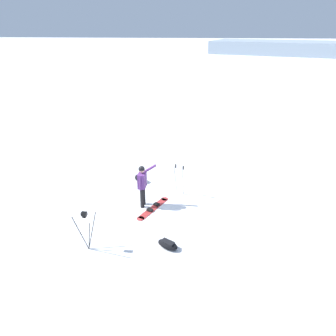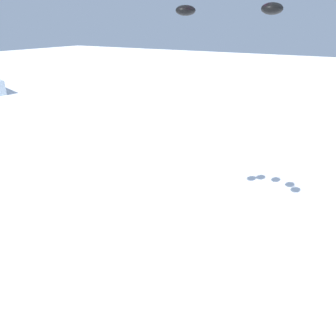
{
  "view_description": "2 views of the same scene",
  "coord_description": "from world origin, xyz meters",
  "px_view_note": "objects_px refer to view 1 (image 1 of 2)",
  "views": [
    {
      "loc": [
        -9.51,
        -1.81,
        6.14
      ],
      "look_at": [
        -0.3,
        -0.94,
        1.77
      ],
      "focal_mm": 32.65,
      "sensor_mm": 36.0,
      "label": 1
    },
    {
      "loc": [
        -6.34,
        4.32,
        12.87
      ],
      "look_at": [
        -0.36,
        -5.53,
        7.9
      ],
      "focal_mm": 36.31,
      "sensor_mm": 36.0,
      "label": 2
    }
  ],
  "objects_px": {
    "ski_poles": "(179,176)",
    "gear_bag_large": "(140,178)",
    "snowboarder": "(142,182)",
    "snowboard": "(153,208)",
    "camera_tripod": "(86,223)",
    "gear_bag_small": "(168,244)"
  },
  "relations": [
    {
      "from": "camera_tripod",
      "to": "snowboarder",
      "type": "bearing_deg",
      "value": -25.53
    },
    {
      "from": "ski_poles",
      "to": "gear_bag_large",
      "type": "bearing_deg",
      "value": 60.84
    },
    {
      "from": "snowboard",
      "to": "camera_tripod",
      "type": "height_order",
      "value": "camera_tripod"
    },
    {
      "from": "snowboarder",
      "to": "gear_bag_small",
      "type": "height_order",
      "value": "snowboarder"
    },
    {
      "from": "camera_tripod",
      "to": "gear_bag_small",
      "type": "relative_size",
      "value": 1.76
    },
    {
      "from": "gear_bag_large",
      "to": "camera_tripod",
      "type": "bearing_deg",
      "value": 170.09
    },
    {
      "from": "snowboarder",
      "to": "snowboard",
      "type": "height_order",
      "value": "snowboarder"
    },
    {
      "from": "gear_bag_large",
      "to": "gear_bag_small",
      "type": "distance_m",
      "value": 4.45
    },
    {
      "from": "ski_poles",
      "to": "snowboarder",
      "type": "bearing_deg",
      "value": 126.0
    },
    {
      "from": "camera_tripod",
      "to": "gear_bag_small",
      "type": "height_order",
      "value": "camera_tripod"
    },
    {
      "from": "snowboard",
      "to": "gear_bag_large",
      "type": "xyz_separation_m",
      "value": [
        2.05,
        0.84,
        0.13
      ]
    },
    {
      "from": "gear_bag_large",
      "to": "camera_tripod",
      "type": "height_order",
      "value": "camera_tripod"
    },
    {
      "from": "gear_bag_large",
      "to": "gear_bag_small",
      "type": "bearing_deg",
      "value": -159.22
    },
    {
      "from": "gear_bag_small",
      "to": "snowboard",
      "type": "bearing_deg",
      "value": 19.27
    },
    {
      "from": "snowboarder",
      "to": "snowboard",
      "type": "distance_m",
      "value": 1.05
    },
    {
      "from": "snowboarder",
      "to": "camera_tripod",
      "type": "relative_size",
      "value": 1.26
    },
    {
      "from": "gear_bag_large",
      "to": "gear_bag_small",
      "type": "xyz_separation_m",
      "value": [
        -4.16,
        -1.58,
        -0.04
      ]
    },
    {
      "from": "snowboarder",
      "to": "camera_tripod",
      "type": "bearing_deg",
      "value": 154.47
    },
    {
      "from": "gear_bag_large",
      "to": "ski_poles",
      "type": "distance_m",
      "value": 2.09
    },
    {
      "from": "gear_bag_large",
      "to": "ski_poles",
      "type": "xyz_separation_m",
      "value": [
        -0.96,
        -1.72,
        0.68
      ]
    },
    {
      "from": "gear_bag_small",
      "to": "ski_poles",
      "type": "distance_m",
      "value": 3.28
    },
    {
      "from": "snowboarder",
      "to": "gear_bag_large",
      "type": "height_order",
      "value": "snowboarder"
    }
  ]
}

